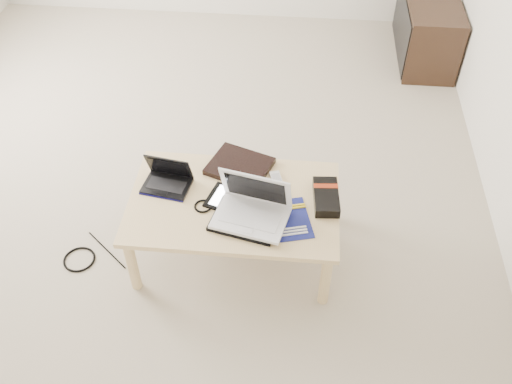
# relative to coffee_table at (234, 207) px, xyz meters

# --- Properties ---
(ground) EXTENTS (4.00, 4.00, 0.00)m
(ground) POSITION_rel_coffee_table_xyz_m (-0.49, 0.76, -0.35)
(ground) COLOR #B7A894
(ground) RESTS_ON ground
(coffee_table) EXTENTS (1.10, 0.70, 0.40)m
(coffee_table) POSITION_rel_coffee_table_xyz_m (0.00, 0.00, 0.00)
(coffee_table) COLOR #D4B97F
(coffee_table) RESTS_ON ground
(media_cabinet) EXTENTS (0.41, 0.90, 0.50)m
(media_cabinet) POSITION_rel_coffee_table_xyz_m (1.28, 2.21, -0.10)
(media_cabinet) COLOR #332315
(media_cabinet) RESTS_ON ground
(book) EXTENTS (0.39, 0.36, 0.03)m
(book) POSITION_rel_coffee_table_xyz_m (0.00, 0.25, 0.06)
(book) COLOR black
(book) RESTS_ON coffee_table
(netbook) EXTENTS (0.27, 0.22, 0.18)m
(netbook) POSITION_rel_coffee_table_xyz_m (-0.37, 0.09, 0.09)
(netbook) COLOR black
(netbook) RESTS_ON coffee_table
(tablet) EXTENTS (0.30, 0.25, 0.01)m
(tablet) POSITION_rel_coffee_table_xyz_m (-0.01, -0.00, 0.06)
(tablet) COLOR black
(tablet) RESTS_ON coffee_table
(remote) EXTENTS (0.12, 0.25, 0.02)m
(remote) POSITION_rel_coffee_table_xyz_m (0.23, 0.11, 0.06)
(remote) COLOR silver
(remote) RESTS_ON coffee_table
(neoprene_sleeve) EXTENTS (0.38, 0.31, 0.02)m
(neoprene_sleeve) POSITION_rel_coffee_table_xyz_m (0.08, -0.14, 0.06)
(neoprene_sleeve) COLOR black
(neoprene_sleeve) RESTS_ON coffee_table
(white_laptop) EXTENTS (0.41, 0.33, 0.25)m
(white_laptop) POSITION_rel_coffee_table_xyz_m (0.11, -0.11, 0.12)
(white_laptop) COLOR white
(white_laptop) RESTS_ON neoprene_sleeve
(motherboard) EXTENTS (0.29, 0.33, 0.01)m
(motherboard) POSITION_rel_coffee_table_xyz_m (0.29, -0.11, 0.05)
(motherboard) COLOR #0C1151
(motherboard) RESTS_ON coffee_table
(gpu_box) EXTENTS (0.15, 0.26, 0.06)m
(gpu_box) POSITION_rel_coffee_table_xyz_m (0.48, 0.05, 0.08)
(gpu_box) COLOR black
(gpu_box) RESTS_ON coffee_table
(cable_coil) EXTENTS (0.12, 0.12, 0.01)m
(cable_coil) POSITION_rel_coffee_table_xyz_m (-0.15, -0.06, 0.05)
(cable_coil) COLOR black
(cable_coil) RESTS_ON coffee_table
(floor_cable_coil) EXTENTS (0.24, 0.24, 0.01)m
(floor_cable_coil) POSITION_rel_coffee_table_xyz_m (-0.87, -0.16, -0.35)
(floor_cable_coil) COLOR black
(floor_cable_coil) RESTS_ON ground
(floor_cable_trail) EXTENTS (0.28, 0.24, 0.01)m
(floor_cable_trail) POSITION_rel_coffee_table_xyz_m (-0.73, -0.08, -0.35)
(floor_cable_trail) COLOR black
(floor_cable_trail) RESTS_ON ground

